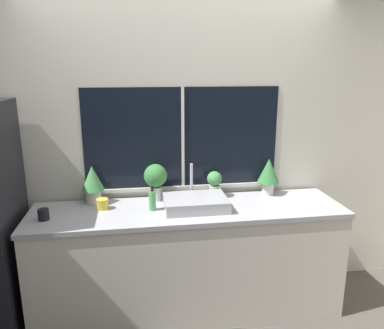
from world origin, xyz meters
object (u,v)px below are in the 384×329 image
at_px(sink, 195,203).
at_px(potted_plant_center_left, 156,178).
at_px(potted_plant_center_right, 214,183).
at_px(mug_yellow, 103,204).
at_px(mug_black, 44,214).
at_px(soap_bottle, 152,200).
at_px(potted_plant_far_right, 269,173).
at_px(potted_plant_far_left, 93,182).

bearing_deg(sink, potted_plant_center_left, 140.91).
relative_size(potted_plant_center_right, mug_yellow, 2.47).
height_order(potted_plant_center_right, mug_black, potted_plant_center_right).
relative_size(sink, soap_bottle, 2.48).
height_order(potted_plant_center_right, potted_plant_far_right, potted_plant_far_right).
xyz_separation_m(potted_plant_far_left, potted_plant_far_right, (1.46, 0.00, 0.01)).
bearing_deg(sink, potted_plant_far_left, 163.34).
bearing_deg(potted_plant_center_right, potted_plant_far_right, 0.00).
bearing_deg(potted_plant_far_left, potted_plant_far_right, 0.00).
height_order(mug_yellow, mug_black, same).
height_order(potted_plant_far_left, mug_black, potted_plant_far_left).
xyz_separation_m(potted_plant_far_right, soap_bottle, (-1.00, -0.22, -0.11)).
relative_size(potted_plant_center_left, mug_black, 3.72).
relative_size(potted_plant_center_right, potted_plant_far_right, 0.71).
distance_m(potted_plant_far_left, mug_yellow, 0.21).
bearing_deg(potted_plant_center_left, potted_plant_center_right, 0.00).
xyz_separation_m(potted_plant_center_left, mug_black, (-0.82, -0.29, -0.15)).
xyz_separation_m(potted_plant_center_left, soap_bottle, (-0.04, -0.22, -0.11)).
height_order(sink, potted_plant_center_left, sink).
bearing_deg(potted_plant_center_left, soap_bottle, -100.37).
height_order(potted_plant_far_right, mug_black, potted_plant_far_right).
relative_size(potted_plant_center_left, potted_plant_center_right, 1.36).
xyz_separation_m(soap_bottle, mug_yellow, (-0.38, 0.08, -0.04)).
xyz_separation_m(potted_plant_far_left, mug_yellow, (0.08, -0.14, -0.14)).
distance_m(potted_plant_center_left, potted_plant_center_right, 0.49).
height_order(potted_plant_center_right, mug_yellow, potted_plant_center_right).
bearing_deg(potted_plant_far_left, mug_black, -137.69).
height_order(potted_plant_far_left, potted_plant_center_left, potted_plant_far_left).
bearing_deg(potted_plant_center_left, potted_plant_far_right, 0.00).
relative_size(potted_plant_far_right, mug_black, 3.84).
xyz_separation_m(potted_plant_far_right, mug_black, (-1.78, -0.29, -0.15)).
height_order(sink, potted_plant_far_left, potted_plant_far_left).
xyz_separation_m(potted_plant_far_left, soap_bottle, (0.46, -0.22, -0.10)).
bearing_deg(potted_plant_center_right, mug_black, -167.36).
bearing_deg(sink, mug_black, -177.02).
bearing_deg(potted_plant_far_right, mug_black, -170.64).
bearing_deg(potted_plant_far_left, sink, -16.66).
bearing_deg(potted_plant_center_right, soap_bottle, -157.17).
bearing_deg(soap_bottle, potted_plant_center_left, 79.63).
xyz_separation_m(sink, potted_plant_center_left, (-0.29, 0.24, 0.14)).
xyz_separation_m(potted_plant_center_right, mug_black, (-1.31, -0.29, -0.08)).
xyz_separation_m(potted_plant_center_right, potted_plant_far_right, (0.47, 0.00, 0.07)).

